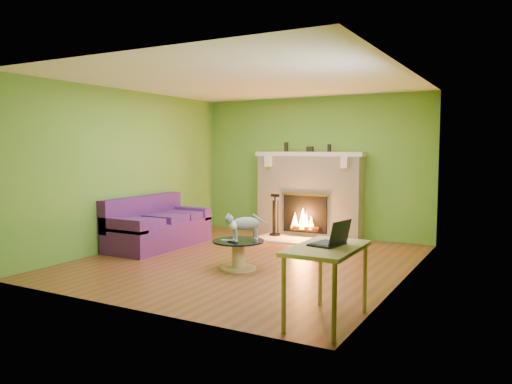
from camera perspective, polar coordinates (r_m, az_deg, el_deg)
floor at (r=7.39m, az=-1.00°, el=-7.83°), size 5.00×5.00×0.00m
ceiling at (r=7.27m, az=-1.04°, el=12.57°), size 5.00×5.00×0.00m
wall_back at (r=9.47m, az=6.53°, el=2.90°), size 5.00×0.00×5.00m
wall_front at (r=5.20m, az=-14.84°, el=1.06°), size 5.00×0.00×5.00m
wall_left at (r=8.56m, az=-14.22°, el=2.56°), size 0.00×5.00×5.00m
wall_right at (r=6.41m, az=16.74°, el=1.73°), size 0.00×5.00×5.00m
window_frame at (r=5.52m, az=14.74°, el=3.88°), size 0.00×1.20×1.20m
window_pane at (r=5.52m, az=14.66°, el=3.88°), size 0.00×1.06×1.06m
fireplace at (r=9.33m, az=6.07°, el=-0.38°), size 2.10×0.46×1.58m
hearth at (r=8.97m, az=4.74°, el=-5.47°), size 1.50×0.75×0.03m
mantel at (r=9.27m, az=6.06°, el=4.34°), size 2.10×0.28×0.08m
sofa at (r=8.54m, az=-11.30°, el=-3.98°), size 0.87×1.87×0.84m
coffee_table at (r=6.83m, az=-2.02°, el=-6.93°), size 0.71×0.71×0.40m
desk at (r=4.76m, az=8.11°, el=-7.19°), size 0.57×0.99×0.73m
cat at (r=6.77m, az=-1.23°, el=-3.96°), size 0.54×0.62×0.38m
remote_silver at (r=6.75m, az=-3.28°, el=-5.54°), size 0.18×0.09×0.02m
remote_black at (r=6.64m, az=-2.68°, el=-5.73°), size 0.17×0.09×0.02m
laptop at (r=4.77m, az=8.13°, el=-4.55°), size 0.35×0.38×0.25m
fire_tools at (r=9.26m, az=2.19°, el=-2.60°), size 0.21×0.21×0.78m
mantel_vase_left at (r=9.49m, az=3.48°, el=5.16°), size 0.08×0.08×0.18m
mantel_vase_right at (r=9.16m, az=8.37°, el=5.00°), size 0.07×0.07×0.14m
mantel_box at (r=9.30m, az=6.18°, el=4.90°), size 0.12×0.08×0.10m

